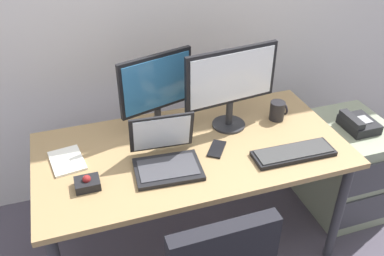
{
  "coord_description": "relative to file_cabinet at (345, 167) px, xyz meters",
  "views": [
    {
      "loc": [
        -0.53,
        -1.61,
        1.95
      ],
      "look_at": [
        0.0,
        0.0,
        0.82
      ],
      "focal_mm": 38.97,
      "sensor_mm": 36.0,
      "label": 1
    }
  ],
  "objects": [
    {
      "name": "ground_plane",
      "position": [
        -1.02,
        -0.02,
        -0.31
      ],
      "size": [
        8.0,
        8.0,
        0.0
      ],
      "primitive_type": "plane",
      "color": "#48424E"
    },
    {
      "name": "desk",
      "position": [
        -1.02,
        -0.02,
        0.33
      ],
      "size": [
        1.56,
        0.78,
        0.7
      ],
      "color": "#98794D",
      "rests_on": "ground"
    },
    {
      "name": "file_cabinet",
      "position": [
        0.0,
        0.0,
        0.0
      ],
      "size": [
        0.42,
        0.53,
        0.61
      ],
      "color": "gray",
      "rests_on": "ground"
    },
    {
      "name": "desk_phone",
      "position": [
        -0.01,
        -0.02,
        0.34
      ],
      "size": [
        0.17,
        0.2,
        0.09
      ],
      "color": "black",
      "rests_on": "file_cabinet"
    },
    {
      "name": "monitor_main",
      "position": [
        -0.76,
        0.11,
        0.67
      ],
      "size": [
        0.51,
        0.18,
        0.45
      ],
      "color": "#262628",
      "rests_on": "desk"
    },
    {
      "name": "monitor_side",
      "position": [
        -1.13,
        0.22,
        0.64
      ],
      "size": [
        0.4,
        0.18,
        0.42
      ],
      "color": "#262628",
      "rests_on": "desk"
    },
    {
      "name": "keyboard",
      "position": [
        -0.56,
        -0.24,
        0.41
      ],
      "size": [
        0.41,
        0.15,
        0.03
      ],
      "color": "black",
      "rests_on": "desk"
    },
    {
      "name": "laptop",
      "position": [
        -1.18,
        -0.11,
        0.45
      ],
      "size": [
        0.33,
        0.3,
        0.23
      ],
      "color": "black",
      "rests_on": "desk"
    },
    {
      "name": "trackball_mouse",
      "position": [
        -1.55,
        -0.15,
        0.42
      ],
      "size": [
        0.11,
        0.09,
        0.07
      ],
      "color": "black",
      "rests_on": "desk"
    },
    {
      "name": "coffee_mug",
      "position": [
        -0.48,
        0.09,
        0.45
      ],
      "size": [
        0.09,
        0.08,
        0.11
      ],
      "color": "black",
      "rests_on": "desk"
    },
    {
      "name": "paper_notepad",
      "position": [
        -1.63,
        0.06,
        0.41
      ],
      "size": [
        0.18,
        0.23,
        0.01
      ],
      "primitive_type": "cube",
      "rotation": [
        0.0,
        0.0,
        0.14
      ],
      "color": "white",
      "rests_on": "desk"
    },
    {
      "name": "cell_phone",
      "position": [
        -0.91,
        -0.07,
        0.4
      ],
      "size": [
        0.14,
        0.16,
        0.01
      ],
      "primitive_type": "cube",
      "rotation": [
        0.0,
        0.0,
        -0.61
      ],
      "color": "black",
      "rests_on": "desk"
    }
  ]
}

